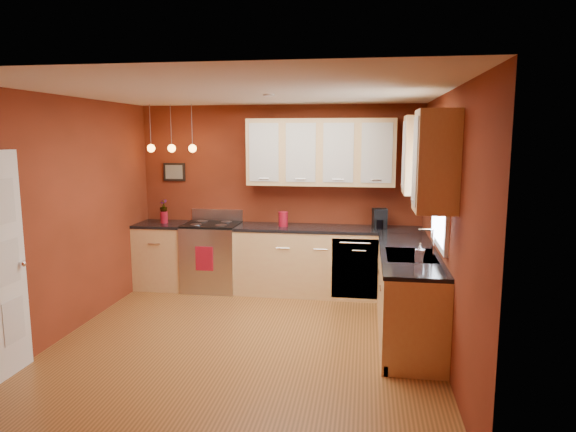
# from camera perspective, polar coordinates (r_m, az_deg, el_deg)

# --- Properties ---
(floor) EXTENTS (4.20, 4.20, 0.00)m
(floor) POSITION_cam_1_polar(r_m,az_deg,el_deg) (5.65, -4.61, -13.74)
(floor) COLOR #9C5D2D
(floor) RESTS_ON ground
(ceiling) EXTENTS (4.00, 4.20, 0.02)m
(ceiling) POSITION_cam_1_polar(r_m,az_deg,el_deg) (5.23, -4.98, 13.56)
(ceiling) COLOR silver
(ceiling) RESTS_ON wall_back
(wall_back) EXTENTS (4.00, 0.02, 2.60)m
(wall_back) POSITION_cam_1_polar(r_m,az_deg,el_deg) (7.33, -0.97, 2.07)
(wall_back) COLOR maroon
(wall_back) RESTS_ON floor
(wall_front) EXTENTS (4.00, 0.02, 2.60)m
(wall_front) POSITION_cam_1_polar(r_m,az_deg,el_deg) (3.33, -13.27, -6.54)
(wall_front) COLOR maroon
(wall_front) RESTS_ON floor
(wall_left) EXTENTS (0.02, 4.20, 2.60)m
(wall_left) POSITION_cam_1_polar(r_m,az_deg,el_deg) (6.07, -23.48, -0.10)
(wall_left) COLOR maroon
(wall_left) RESTS_ON floor
(wall_right) EXTENTS (0.02, 4.20, 2.60)m
(wall_right) POSITION_cam_1_polar(r_m,az_deg,el_deg) (5.20, 17.17, -1.15)
(wall_right) COLOR maroon
(wall_right) RESTS_ON floor
(base_cabinets_back_left) EXTENTS (0.70, 0.60, 0.90)m
(base_cabinets_back_left) POSITION_cam_1_polar(r_m,az_deg,el_deg) (7.64, -13.66, -4.37)
(base_cabinets_back_left) COLOR #DCB876
(base_cabinets_back_left) RESTS_ON floor
(base_cabinets_back_right) EXTENTS (2.54, 0.60, 0.90)m
(base_cabinets_back_right) POSITION_cam_1_polar(r_m,az_deg,el_deg) (7.10, 4.48, -5.16)
(base_cabinets_back_right) COLOR #DCB876
(base_cabinets_back_right) RESTS_ON floor
(base_cabinets_right) EXTENTS (0.60, 2.10, 0.90)m
(base_cabinets_right) POSITION_cam_1_polar(r_m,az_deg,el_deg) (5.80, 13.17, -8.60)
(base_cabinets_right) COLOR #DCB876
(base_cabinets_right) RESTS_ON floor
(counter_back_left) EXTENTS (0.70, 0.62, 0.04)m
(counter_back_left) POSITION_cam_1_polar(r_m,az_deg,el_deg) (7.55, -13.79, -0.90)
(counter_back_left) COLOR black
(counter_back_left) RESTS_ON base_cabinets_back_left
(counter_back_right) EXTENTS (2.54, 0.62, 0.04)m
(counter_back_right) POSITION_cam_1_polar(r_m,az_deg,el_deg) (7.00, 4.53, -1.42)
(counter_back_right) COLOR black
(counter_back_right) RESTS_ON base_cabinets_back_right
(counter_right) EXTENTS (0.62, 2.10, 0.04)m
(counter_right) POSITION_cam_1_polar(r_m,az_deg,el_deg) (5.68, 13.34, -4.08)
(counter_right) COLOR black
(counter_right) RESTS_ON base_cabinets_right
(gas_range) EXTENTS (0.76, 0.64, 1.11)m
(gas_range) POSITION_cam_1_polar(r_m,az_deg,el_deg) (7.39, -8.41, -4.41)
(gas_range) COLOR #B5B5B9
(gas_range) RESTS_ON floor
(dishwasher_front) EXTENTS (0.60, 0.02, 0.80)m
(dishwasher_front) POSITION_cam_1_polar(r_m,az_deg,el_deg) (6.80, 7.42, -5.83)
(dishwasher_front) COLOR #B5B5B9
(dishwasher_front) RESTS_ON base_cabinets_back_right
(sink) EXTENTS (0.50, 0.70, 0.33)m
(sink) POSITION_cam_1_polar(r_m,az_deg,el_deg) (5.54, 13.48, -4.47)
(sink) COLOR gray
(sink) RESTS_ON counter_right
(window) EXTENTS (0.06, 1.02, 1.22)m
(window) POSITION_cam_1_polar(r_m,az_deg,el_deg) (5.44, 16.64, 3.43)
(window) COLOR white
(window) RESTS_ON wall_right
(upper_cabinets_back) EXTENTS (2.00, 0.35, 0.90)m
(upper_cabinets_back) POSITION_cam_1_polar(r_m,az_deg,el_deg) (7.03, 3.64, 7.08)
(upper_cabinets_back) COLOR #DCB876
(upper_cabinets_back) RESTS_ON wall_back
(upper_cabinets_right) EXTENTS (0.35, 1.95, 0.90)m
(upper_cabinets_right) POSITION_cam_1_polar(r_m,az_deg,el_deg) (5.43, 15.16, 6.25)
(upper_cabinets_right) COLOR #DCB876
(upper_cabinets_right) RESTS_ON wall_right
(wall_picture) EXTENTS (0.32, 0.03, 0.26)m
(wall_picture) POSITION_cam_1_polar(r_m,az_deg,el_deg) (7.69, -12.51, 4.80)
(wall_picture) COLOR black
(wall_picture) RESTS_ON wall_back
(pendant_lights) EXTENTS (0.71, 0.11, 0.66)m
(pendant_lights) POSITION_cam_1_polar(r_m,az_deg,el_deg) (7.33, -12.80, 7.41)
(pendant_lights) COLOR gray
(pendant_lights) RESTS_ON ceiling
(red_canister) EXTENTS (0.13, 0.13, 0.20)m
(red_canister) POSITION_cam_1_polar(r_m,az_deg,el_deg) (7.03, -0.54, -0.34)
(red_canister) COLOR maroon
(red_canister) RESTS_ON counter_back_right
(red_vase) EXTENTS (0.10, 0.10, 0.17)m
(red_vase) POSITION_cam_1_polar(r_m,az_deg,el_deg) (7.51, -13.61, -0.14)
(red_vase) COLOR maroon
(red_vase) RESTS_ON counter_back_left
(flowers) EXTENTS (0.13, 0.13, 0.19)m
(flowers) POSITION_cam_1_polar(r_m,az_deg,el_deg) (7.49, -13.66, 1.07)
(flowers) COLOR maroon
(flowers) RESTS_ON red_vase
(coffee_maker) EXTENTS (0.21, 0.20, 0.27)m
(coffee_maker) POSITION_cam_1_polar(r_m,az_deg,el_deg) (7.01, 10.15, -0.34)
(coffee_maker) COLOR black
(coffee_maker) RESTS_ON counter_back_right
(soap_pump) EXTENTS (0.11, 0.11, 0.19)m
(soap_pump) POSITION_cam_1_polar(r_m,az_deg,el_deg) (5.22, 14.44, -3.97)
(soap_pump) COLOR white
(soap_pump) RESTS_ON counter_right
(dish_towel) EXTENTS (0.24, 0.02, 0.33)m
(dish_towel) POSITION_cam_1_polar(r_m,az_deg,el_deg) (7.08, -9.30, -4.70)
(dish_towel) COLOR maroon
(dish_towel) RESTS_ON gas_range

